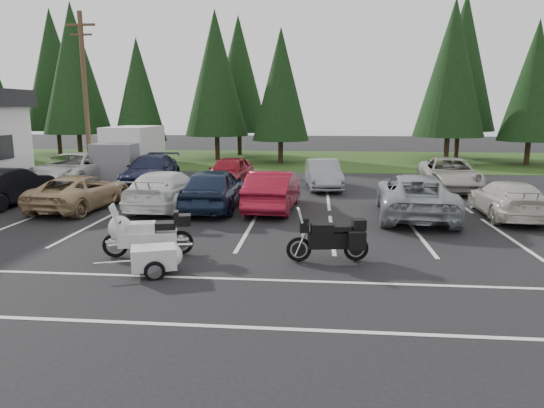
{
  "coord_description": "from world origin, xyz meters",
  "views": [
    {
      "loc": [
        2.69,
        -14.05,
        3.86
      ],
      "look_at": [
        1.43,
        -0.5,
        1.2
      ],
      "focal_mm": 32.0,
      "sensor_mm": 36.0,
      "label": 1
    }
  ],
  "objects": [
    {
      "name": "car_far_2",
      "position": [
        -1.71,
        9.94,
        0.77
      ],
      "size": [
        2.24,
        4.67,
        1.54
      ],
      "primitive_type": "imported",
      "rotation": [
        0.0,
        0.0,
        -0.09
      ],
      "color": "maroon",
      "rests_on": "ground"
    },
    {
      "name": "conifer_5",
      "position": [
        0.0,
        21.6,
        5.63
      ],
      "size": [
        4.14,
        4.14,
        9.63
      ],
      "color": "#332316",
      "rests_on": "ground"
    },
    {
      "name": "car_near_4",
      "position": [
        -1.3,
        4.37,
        0.83
      ],
      "size": [
        1.97,
        4.87,
        1.66
      ],
      "primitive_type": "imported",
      "rotation": [
        0.0,
        0.0,
        3.14
      ],
      "color": "#192540",
      "rests_on": "ground"
    },
    {
      "name": "ground",
      "position": [
        0.0,
        0.0,
        0.0
      ],
      "size": [
        120.0,
        120.0,
        0.0
      ],
      "primitive_type": "plane",
      "color": "black",
      "rests_on": "ground"
    },
    {
      "name": "car_far_1",
      "position": [
        -5.81,
        10.02,
        0.77
      ],
      "size": [
        2.53,
        5.48,
        1.55
      ],
      "primitive_type": "imported",
      "rotation": [
        0.0,
        0.0,
        0.07
      ],
      "color": "#161B38",
      "rests_on": "ground"
    },
    {
      "name": "conifer_2",
      "position": [
        -16.0,
        22.8,
        6.95
      ],
      "size": [
        5.1,
        5.1,
        11.89
      ],
      "color": "#332316",
      "rests_on": "ground"
    },
    {
      "name": "car_near_3",
      "position": [
        -3.21,
        4.37,
        0.75
      ],
      "size": [
        2.35,
        5.28,
        1.51
      ],
      "primitive_type": "imported",
      "rotation": [
        0.0,
        0.0,
        3.1
      ],
      "color": "white",
      "rests_on": "ground"
    },
    {
      "name": "cargo_trailer",
      "position": [
        -1.12,
        -3.35,
        0.35
      ],
      "size": [
        1.69,
        1.29,
        0.69
      ],
      "primitive_type": null,
      "rotation": [
        0.0,
        0.0,
        0.34
      ],
      "color": "silver",
      "rests_on": "ground"
    },
    {
      "name": "car_near_7",
      "position": [
        9.6,
        3.95,
        0.67
      ],
      "size": [
        2.08,
        4.69,
        1.34
      ],
      "primitive_type": "imported",
      "rotation": [
        0.0,
        0.0,
        3.1
      ],
      "color": "beige",
      "rests_on": "ground"
    },
    {
      "name": "car_near_5",
      "position": [
        1.01,
        4.52,
        0.77
      ],
      "size": [
        1.97,
        4.8,
        1.55
      ],
      "primitive_type": "imported",
      "rotation": [
        0.0,
        0.0,
        3.07
      ],
      "color": "maroon",
      "rests_on": "ground"
    },
    {
      "name": "conifer_back_c",
      "position": [
        14.0,
        26.8,
        7.49
      ],
      "size": [
        5.5,
        5.5,
        12.81
      ],
      "color": "#332316",
      "rests_on": "ground"
    },
    {
      "name": "car_near_2",
      "position": [
        -6.58,
        4.01,
        0.67
      ],
      "size": [
        2.71,
        5.05,
        1.35
      ],
      "primitive_type": "imported",
      "rotation": [
        0.0,
        0.0,
        3.04
      ],
      "color": "tan",
      "rests_on": "ground"
    },
    {
      "name": "conifer_4",
      "position": [
        -5.0,
        22.9,
        6.53
      ],
      "size": [
        4.8,
        4.8,
        11.17
      ],
      "color": "#332316",
      "rests_on": "ground"
    },
    {
      "name": "grass_strip",
      "position": [
        0.0,
        24.0,
        0.01
      ],
      "size": [
        80.0,
        16.0,
        0.01
      ],
      "primitive_type": "cube",
      "color": "#1C3812",
      "rests_on": "ground"
    },
    {
      "name": "adventure_motorcycle",
      "position": [
        3.0,
        -1.94,
        0.72
      ],
      "size": [
        2.45,
        1.15,
        1.44
      ],
      "primitive_type": null,
      "rotation": [
        0.0,
        0.0,
        0.14
      ],
      "color": "black",
      "rests_on": "ground"
    },
    {
      "name": "conifer_3",
      "position": [
        -10.5,
        21.4,
        5.27
      ],
      "size": [
        3.87,
        3.87,
        9.02
      ],
      "color": "#332316",
      "rests_on": "ground"
    },
    {
      "name": "conifer_7",
      "position": [
        17.5,
        21.8,
        5.81
      ],
      "size": [
        4.27,
        4.27,
        9.94
      ],
      "color": "#332316",
      "rests_on": "ground"
    },
    {
      "name": "car_far_0",
      "position": [
        -9.86,
        9.9,
        0.83
      ],
      "size": [
        3.17,
        6.18,
        1.67
      ],
      "primitive_type": "imported",
      "rotation": [
        0.0,
        0.0,
        -0.07
      ],
      "color": "silver",
      "rests_on": "ground"
    },
    {
      "name": "conifer_back_b",
      "position": [
        -4.0,
        27.5,
        6.77
      ],
      "size": [
        4.97,
        4.97,
        11.58
      ],
      "color": "#332316",
      "rests_on": "ground"
    },
    {
      "name": "box_truck",
      "position": [
        -8.0,
        12.5,
        1.45
      ],
      "size": [
        2.4,
        5.6,
        2.9
      ],
      "primitive_type": null,
      "color": "silver",
      "rests_on": "ground"
    },
    {
      "name": "car_far_4",
      "position": [
        9.16,
        10.23,
        0.77
      ],
      "size": [
        3.03,
        5.73,
        1.54
      ],
      "primitive_type": "imported",
      "rotation": [
        0.0,
        0.0,
        -0.09
      ],
      "color": "#A09D93",
      "rests_on": "ground"
    },
    {
      "name": "conifer_back_a",
      "position": [
        -20.0,
        27.0,
        7.19
      ],
      "size": [
        5.28,
        5.28,
        12.3
      ],
      "color": "#332316",
      "rests_on": "ground"
    },
    {
      "name": "car_near_1",
      "position": [
        -9.97,
        4.43,
        0.78
      ],
      "size": [
        1.75,
        4.77,
        1.56
      ],
      "primitive_type": "imported",
      "rotation": [
        0.0,
        0.0,
        3.12
      ],
      "color": "black",
      "rests_on": "ground"
    },
    {
      "name": "utility_pole",
      "position": [
        -10.0,
        12.0,
        4.7
      ],
      "size": [
        1.6,
        0.26,
        9.0
      ],
      "color": "#473321",
      "rests_on": "ground"
    },
    {
      "name": "car_far_3",
      "position": [
        3.01,
        9.93,
        0.71
      ],
      "size": [
        1.94,
        4.46,
        1.43
      ],
      "primitive_type": "imported",
      "rotation": [
        0.0,
        0.0,
        0.1
      ],
      "color": "gray",
      "rests_on": "ground"
    },
    {
      "name": "lake_water",
      "position": [
        4.0,
        55.0,
        0.0
      ],
      "size": [
        70.0,
        50.0,
        0.02
      ],
      "primitive_type": "cube",
      "color": "gray",
      "rests_on": "ground"
    },
    {
      "name": "touring_motorcycle",
      "position": [
        -1.76,
        -1.92,
        0.73
      ],
      "size": [
        2.74,
        1.42,
        1.45
      ],
      "primitive_type": null,
      "rotation": [
        0.0,
        0.0,
        0.24
      ],
      "color": "silver",
      "rests_on": "ground"
    },
    {
      "name": "car_near_6",
      "position": [
        6.27,
        3.74,
        0.78
      ],
      "size": [
        3.1,
        5.85,
        1.57
      ],
      "primitive_type": "imported",
      "rotation": [
        0.0,
        0.0,
        3.05
      ],
      "color": "gray",
      "rests_on": "ground"
    },
    {
      "name": "stall_markings",
      "position": [
        0.0,
        2.0,
        0.0
      ],
      "size": [
        32.0,
        16.0,
        0.01
      ],
      "primitive_type": "cube",
      "color": "silver",
      "rests_on": "ground"
    },
    {
      "name": "conifer_6",
      "position": [
        12.0,
        22.1,
        6.71
      ],
      "size": [
        4.93,
        4.93,
        11.48
      ],
      "color": "#332316",
      "rests_on": "ground"
    }
  ]
}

